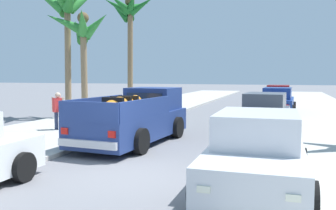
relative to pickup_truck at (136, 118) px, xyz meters
name	(u,v)px	position (x,y,z in m)	size (l,w,h in m)	color
ground_plane	(125,174)	(1.33, -3.67, -0.81)	(160.00, 160.00, 0.00)	slate
sidewalk_left	(133,112)	(-3.82, 8.33, -0.75)	(5.31, 60.00, 0.12)	#B2AFA8
sidewalk_right	(321,119)	(6.48, 8.33, -0.75)	(5.31, 60.00, 0.12)	#B2AFA8
curb_left	(153,113)	(-2.56, 8.33, -0.76)	(0.16, 60.00, 0.10)	silver
curb_right	(294,118)	(5.22, 8.33, -0.76)	(0.16, 60.00, 0.10)	silver
pickup_truck	(136,118)	(0.00, 0.00, 0.00)	(2.48, 5.33, 1.80)	navy
car_right_near	(257,154)	(4.26, -3.82, -0.10)	(2.07, 4.28, 1.54)	silver
car_left_mid	(277,101)	(4.32, 10.98, -0.10)	(2.16, 4.32, 1.54)	navy
car_right_mid	(265,113)	(3.98, 3.97, -0.10)	(2.21, 4.34, 1.54)	#474C56
car_left_far	(278,96)	(4.25, 16.36, -0.10)	(2.07, 4.28, 1.54)	maroon
palm_tree_left_fore	(66,6)	(-6.32, 5.43, 5.09)	(3.71, 3.62, 7.08)	#846B4C
palm_tree_left_mid	(82,32)	(-5.29, 5.34, 3.69)	(3.38, 3.47, 5.56)	#846B4C
palm_tree_right_mid	(129,15)	(-5.63, 11.84, 5.56)	(3.85, 4.02, 7.67)	brown
pedestrian	(58,110)	(-3.72, 0.93, 0.10)	(0.57, 0.44, 1.59)	navy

